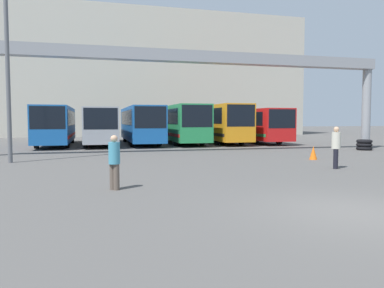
{
  "coord_description": "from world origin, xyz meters",
  "views": [
    {
      "loc": [
        -5.61,
        -7.05,
        2.07
      ],
      "look_at": [
        1.32,
        19.45,
        0.3
      ],
      "focal_mm": 35.0,
      "sensor_mm": 36.0,
      "label": 1
    }
  ],
  "objects_px": {
    "pedestrian_mid_right": "(114,161)",
    "bus_slot_5": "(252,123)",
    "pedestrian_mid_left": "(336,146)",
    "traffic_cone": "(313,153)",
    "bus_slot_2": "(140,123)",
    "bus_slot_3": "(180,122)",
    "bus_slot_4": "(217,122)",
    "lamp_post": "(7,59)",
    "bus_slot_0": "(56,123)",
    "bus_slot_1": "(100,124)",
    "tire_stack": "(364,145)"
  },
  "relations": [
    {
      "from": "pedestrian_mid_right",
      "to": "bus_slot_5",
      "type": "bearing_deg",
      "value": -76.4
    },
    {
      "from": "pedestrian_mid_left",
      "to": "traffic_cone",
      "type": "bearing_deg",
      "value": -164.16
    },
    {
      "from": "bus_slot_2",
      "to": "bus_slot_3",
      "type": "relative_size",
      "value": 1.07
    },
    {
      "from": "pedestrian_mid_left",
      "to": "traffic_cone",
      "type": "relative_size",
      "value": 2.53
    },
    {
      "from": "bus_slot_4",
      "to": "pedestrian_mid_right",
      "type": "xyz_separation_m",
      "value": [
        -10.22,
        -21.08,
        -1.06
      ]
    },
    {
      "from": "bus_slot_2",
      "to": "lamp_post",
      "type": "xyz_separation_m",
      "value": [
        -7.83,
        -13.04,
        3.15
      ]
    },
    {
      "from": "bus_slot_4",
      "to": "pedestrian_mid_left",
      "type": "relative_size",
      "value": 6.49
    },
    {
      "from": "bus_slot_3",
      "to": "pedestrian_mid_left",
      "type": "bearing_deg",
      "value": -82.11
    },
    {
      "from": "bus_slot_2",
      "to": "lamp_post",
      "type": "distance_m",
      "value": 15.53
    },
    {
      "from": "bus_slot_4",
      "to": "lamp_post",
      "type": "height_order",
      "value": "lamp_post"
    },
    {
      "from": "pedestrian_mid_left",
      "to": "lamp_post",
      "type": "xyz_separation_m",
      "value": [
        -13.84,
        5.87,
        4.01
      ]
    },
    {
      "from": "bus_slot_0",
      "to": "bus_slot_2",
      "type": "distance_m",
      "value": 6.91
    },
    {
      "from": "bus_slot_1",
      "to": "bus_slot_5",
      "type": "height_order",
      "value": "bus_slot_5"
    },
    {
      "from": "bus_slot_1",
      "to": "bus_slot_2",
      "type": "distance_m",
      "value": 3.45
    },
    {
      "from": "bus_slot_1",
      "to": "bus_slot_2",
      "type": "relative_size",
      "value": 0.98
    },
    {
      "from": "traffic_cone",
      "to": "tire_stack",
      "type": "relative_size",
      "value": 0.68
    },
    {
      "from": "pedestrian_mid_left",
      "to": "lamp_post",
      "type": "bearing_deg",
      "value": -78.98
    },
    {
      "from": "bus_slot_3",
      "to": "traffic_cone",
      "type": "relative_size",
      "value": 16.34
    },
    {
      "from": "lamp_post",
      "to": "bus_slot_0",
      "type": "bearing_deg",
      "value": 85.67
    },
    {
      "from": "bus_slot_2",
      "to": "pedestrian_mid_right",
      "type": "relative_size",
      "value": 7.59
    },
    {
      "from": "lamp_post",
      "to": "bus_slot_4",
      "type": "bearing_deg",
      "value": 40.72
    },
    {
      "from": "bus_slot_4",
      "to": "bus_slot_5",
      "type": "xyz_separation_m",
      "value": [
        3.44,
        0.02,
        -0.18
      ]
    },
    {
      "from": "bus_slot_1",
      "to": "traffic_cone",
      "type": "distance_m",
      "value": 18.71
    },
    {
      "from": "bus_slot_0",
      "to": "tire_stack",
      "type": "bearing_deg",
      "value": -26.19
    },
    {
      "from": "bus_slot_4",
      "to": "lamp_post",
      "type": "distance_m",
      "value": 19.66
    },
    {
      "from": "bus_slot_1",
      "to": "bus_slot_5",
      "type": "bearing_deg",
      "value": -1.02
    },
    {
      "from": "bus_slot_0",
      "to": "bus_slot_4",
      "type": "relative_size",
      "value": 0.96
    },
    {
      "from": "bus_slot_4",
      "to": "pedestrian_mid_left",
      "type": "height_order",
      "value": "bus_slot_4"
    },
    {
      "from": "pedestrian_mid_right",
      "to": "bus_slot_1",
      "type": "bearing_deg",
      "value": -43.17
    },
    {
      "from": "pedestrian_mid_left",
      "to": "tire_stack",
      "type": "xyz_separation_m",
      "value": [
        8.02,
        8.04,
        -0.59
      ]
    },
    {
      "from": "bus_slot_3",
      "to": "pedestrian_mid_left",
      "type": "distance_m",
      "value": 18.72
    },
    {
      "from": "bus_slot_2",
      "to": "bus_slot_5",
      "type": "relative_size",
      "value": 1.06
    },
    {
      "from": "bus_slot_5",
      "to": "tire_stack",
      "type": "relative_size",
      "value": 11.15
    },
    {
      "from": "bus_slot_1",
      "to": "bus_slot_5",
      "type": "xyz_separation_m",
      "value": [
        13.78,
        -0.24,
        0.01
      ]
    },
    {
      "from": "bus_slot_2",
      "to": "tire_stack",
      "type": "relative_size",
      "value": 11.83
    },
    {
      "from": "bus_slot_1",
      "to": "pedestrian_mid_left",
      "type": "xyz_separation_m",
      "value": [
        9.46,
        -18.8,
        -0.78
      ]
    },
    {
      "from": "bus_slot_3",
      "to": "pedestrian_mid_right",
      "type": "bearing_deg",
      "value": -107.83
    },
    {
      "from": "pedestrian_mid_left",
      "to": "traffic_cone",
      "type": "distance_m",
      "value": 3.66
    },
    {
      "from": "bus_slot_3",
      "to": "pedestrian_mid_right",
      "type": "xyz_separation_m",
      "value": [
        -6.77,
        -21.06,
        -1.02
      ]
    },
    {
      "from": "bus_slot_0",
      "to": "bus_slot_5",
      "type": "bearing_deg",
      "value": 0.79
    },
    {
      "from": "bus_slot_2",
      "to": "tire_stack",
      "type": "height_order",
      "value": "bus_slot_2"
    },
    {
      "from": "bus_slot_2",
      "to": "pedestrian_mid_left",
      "type": "relative_size",
      "value": 6.91
    },
    {
      "from": "bus_slot_3",
      "to": "traffic_cone",
      "type": "height_order",
      "value": "bus_slot_3"
    },
    {
      "from": "bus_slot_1",
      "to": "lamp_post",
      "type": "height_order",
      "value": "lamp_post"
    },
    {
      "from": "bus_slot_3",
      "to": "lamp_post",
      "type": "distance_m",
      "value": 17.22
    },
    {
      "from": "pedestrian_mid_left",
      "to": "lamp_post",
      "type": "height_order",
      "value": "lamp_post"
    },
    {
      "from": "bus_slot_0",
      "to": "bus_slot_5",
      "type": "relative_size",
      "value": 0.96
    },
    {
      "from": "traffic_cone",
      "to": "lamp_post",
      "type": "relative_size",
      "value": 0.08
    },
    {
      "from": "bus_slot_5",
      "to": "bus_slot_4",
      "type": "bearing_deg",
      "value": -179.7
    },
    {
      "from": "bus_slot_4",
      "to": "traffic_cone",
      "type": "xyz_separation_m",
      "value": [
        0.25,
        -15.11,
        -1.57
      ]
    }
  ]
}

